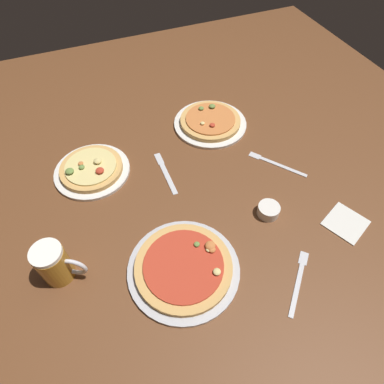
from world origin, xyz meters
name	(u,v)px	position (x,y,z in m)	size (l,w,h in m)	color
ground_plane	(192,198)	(0.00, 0.00, -0.01)	(2.40, 2.40, 0.03)	brown
pizza_plate_near	(184,267)	(-0.13, -0.25, 0.02)	(0.33, 0.33, 0.05)	#B2B2B7
pizza_plate_far	(92,169)	(-0.30, 0.24, 0.02)	(0.28, 0.28, 0.05)	silver
pizza_plate_side	(210,122)	(0.21, 0.32, 0.02)	(0.31, 0.31, 0.05)	silver
beer_mug_dark	(55,264)	(-0.47, -0.13, 0.07)	(0.13, 0.10, 0.14)	#B27A23
ramekin_sauce	(268,210)	(0.21, -0.17, 0.02)	(0.07, 0.07, 0.04)	silver
napkin_folded	(346,223)	(0.43, -0.30, 0.00)	(0.12, 0.12, 0.01)	silver
fork_left	(276,164)	(0.35, 0.02, 0.00)	(0.16, 0.20, 0.01)	silver
knife_right	(166,172)	(-0.05, 0.14, 0.00)	(0.02, 0.22, 0.01)	silver
fork_spare	(299,281)	(0.17, -0.41, 0.00)	(0.16, 0.17, 0.01)	silver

